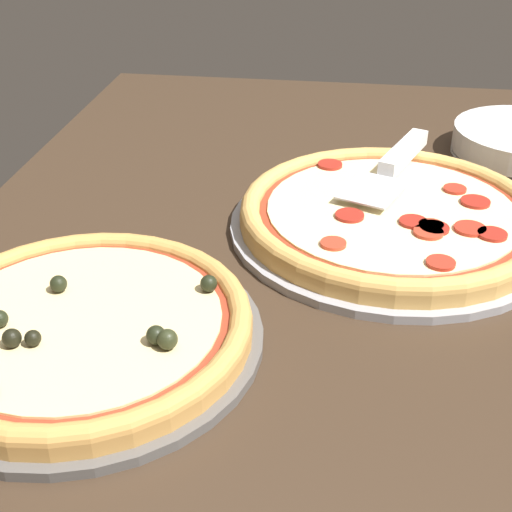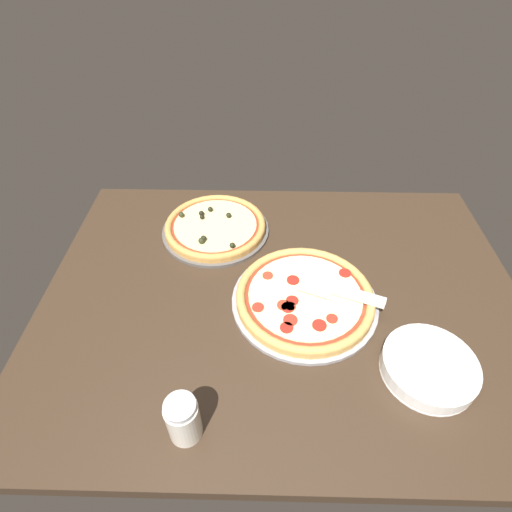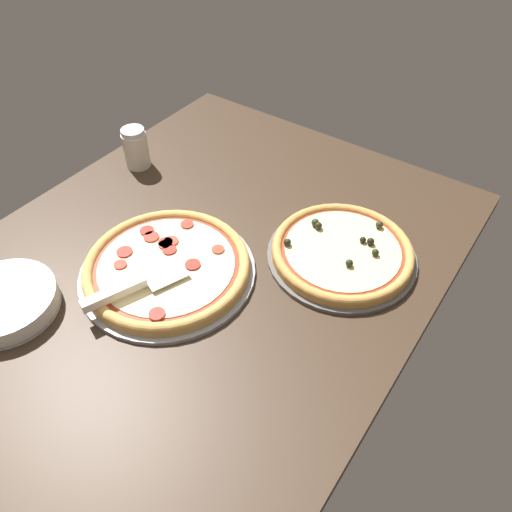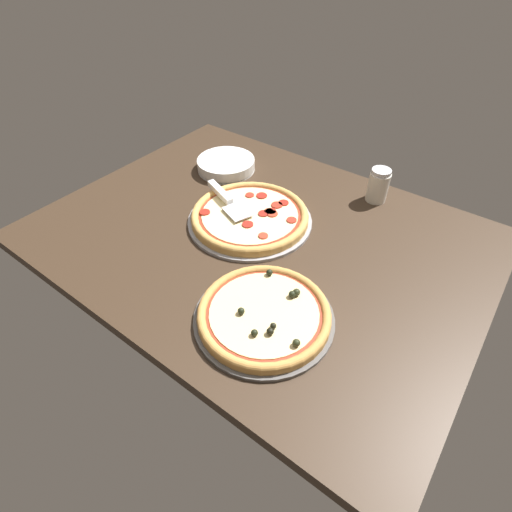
% 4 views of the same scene
% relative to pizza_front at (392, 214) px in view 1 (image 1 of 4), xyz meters
% --- Properties ---
extents(ground_plane, '(1.29, 0.98, 0.04)m').
position_rel_pizza_front_xyz_m(ground_plane, '(-0.06, 0.03, -0.04)').
color(ground_plane, '#38281C').
extents(pizza_pan_front, '(0.38, 0.38, 0.01)m').
position_rel_pizza_front_xyz_m(pizza_pan_front, '(0.00, 0.00, -0.02)').
color(pizza_pan_front, '#939399').
rests_on(pizza_pan_front, ground_plane).
extents(pizza_front, '(0.36, 0.36, 0.03)m').
position_rel_pizza_front_xyz_m(pizza_front, '(0.00, 0.00, 0.00)').
color(pizza_front, tan).
rests_on(pizza_front, pizza_pan_front).
extents(pizza_pan_back, '(0.34, 0.34, 0.01)m').
position_rel_pizza_front_xyz_m(pizza_pan_back, '(-0.26, 0.29, -0.02)').
color(pizza_pan_back, '#565451').
rests_on(pizza_pan_back, ground_plane).
extents(pizza_back, '(0.32, 0.32, 0.04)m').
position_rel_pizza_front_xyz_m(pizza_back, '(-0.26, 0.29, -0.00)').
color(pizza_back, '#C68E47').
rests_on(pizza_back, pizza_pan_back).
extents(serving_spatula, '(0.22, 0.12, 0.02)m').
position_rel_pizza_front_xyz_m(serving_spatula, '(0.11, -0.01, 0.02)').
color(serving_spatula, silver).
rests_on(serving_spatula, pizza_front).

